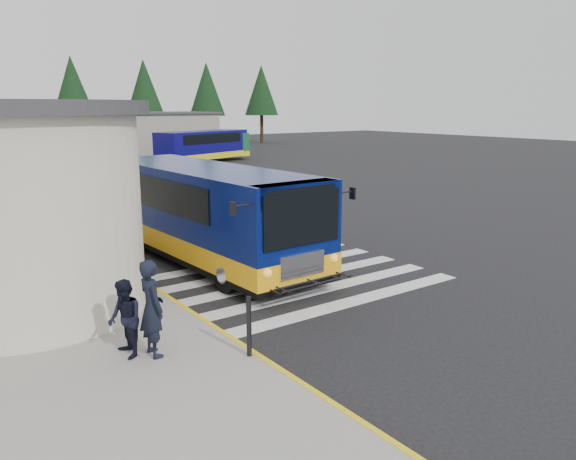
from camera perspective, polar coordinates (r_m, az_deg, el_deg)
ground at (r=16.87m, az=-0.14°, el=-4.13°), size 140.00×140.00×0.00m
curb_strip at (r=18.56m, az=-17.80°, el=-2.93°), size 0.12×34.00×0.16m
crosswalk at (r=15.97m, az=0.08°, el=-5.07°), size 8.00×5.35×0.01m
depot_building at (r=57.30m, az=-20.52°, el=9.02°), size 26.40×8.40×4.20m
tree_line at (r=65.07m, az=-22.57°, el=13.31°), size 58.40×4.40×10.00m
transit_bus at (r=17.91m, az=-8.43°, el=1.41°), size 3.84×10.64×2.97m
pedestrian_a at (r=11.00m, az=-13.68°, el=-7.71°), size 0.45×0.69×1.89m
pedestrian_b at (r=11.12m, az=-16.23°, el=-8.68°), size 0.59×0.75×1.51m
bollard at (r=10.80m, az=-3.99°, el=-9.75°), size 0.10×0.10×1.19m
far_bus_a at (r=49.50m, az=-8.65°, el=8.55°), size 9.41×5.33×2.34m
far_bus_b at (r=51.31m, az=-8.59°, el=8.50°), size 8.29×3.20×2.08m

